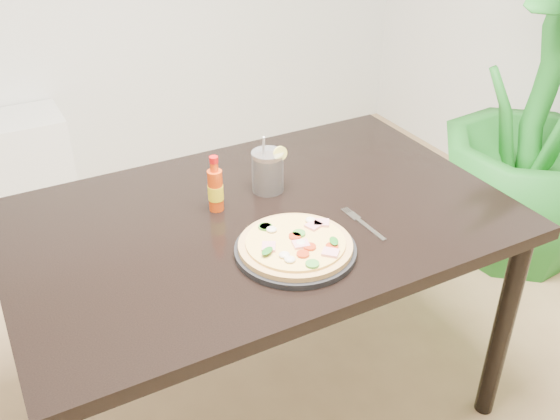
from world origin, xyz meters
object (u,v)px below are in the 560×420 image
hot_sauce_bottle (215,189)px  fork (362,223)px  dining_table (260,239)px  pizza (296,244)px  cola_cup (268,172)px  houseplant (541,111)px  plate (295,250)px

hot_sauce_bottle → fork: size_ratio=0.89×
dining_table → pizza: size_ratio=4.77×
hot_sauce_bottle → dining_table: bearing=-41.9°
cola_cup → houseplant: houseplant is taller
dining_table → houseplant: bearing=10.5°
dining_table → houseplant: (1.43, 0.27, 0.02)m
fork → plate: bearing=-173.6°
cola_cup → fork: (0.14, -0.29, -0.06)m
dining_table → houseplant: size_ratio=1.02×
plate → hot_sauce_bottle: (-0.09, 0.29, 0.06)m
hot_sauce_bottle → cola_cup: 0.18m
pizza → cola_cup: 0.34m
dining_table → cola_cup: (0.09, 0.12, 0.14)m
plate → hot_sauce_bottle: hot_sauce_bottle is taller
plate → cola_cup: (0.09, 0.33, 0.05)m
pizza → fork: bearing=8.2°
plate → pizza: (0.00, -0.00, 0.02)m
plate → cola_cup: bearing=74.6°
hot_sauce_bottle → cola_cup: cola_cup is taller
plate → houseplant: 1.52m
dining_table → pizza: pizza is taller
dining_table → hot_sauce_bottle: (-0.10, 0.09, 0.15)m
hot_sauce_bottle → fork: bearing=-39.1°
dining_table → houseplant: 1.46m
dining_table → plate: 0.23m
fork → houseplant: size_ratio=0.14×
hot_sauce_bottle → houseplant: (1.53, 0.18, -0.13)m
houseplant → cola_cup: bearing=-173.7°
pizza → fork: pizza is taller
pizza → houseplant: (1.44, 0.48, -0.09)m
hot_sauce_bottle → houseplant: size_ratio=0.12×
cola_cup → dining_table: bearing=-126.5°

